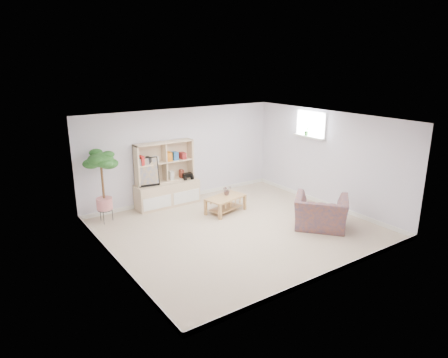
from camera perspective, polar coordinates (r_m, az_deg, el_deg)
floor at (r=8.82m, az=2.01°, el=-7.16°), size 5.50×5.00×0.01m
ceiling at (r=8.16m, az=2.18°, el=8.47°), size 5.50×5.00×0.01m
walls at (r=8.41m, az=2.09°, el=0.35°), size 5.51×5.01×2.40m
baseboard at (r=8.80m, az=2.01°, el=-6.86°), size 5.50×5.00×0.10m
window at (r=10.47m, az=12.35°, el=7.67°), size 0.10×0.98×0.68m
window_sill at (r=10.48m, az=12.02°, el=5.92°), size 0.14×1.00×0.04m
storage_unit at (r=10.08m, az=-8.19°, el=0.64°), size 1.63×0.55×1.63m
poster at (r=9.81m, az=-10.78°, el=1.00°), size 0.53×0.20×0.71m
toy_truck at (r=10.31m, az=-5.24°, el=0.46°), size 0.38×0.28×0.19m
coffee_table at (r=9.69m, az=0.22°, el=-3.66°), size 1.07×0.74×0.40m
table_plant at (r=9.72m, az=0.42°, el=-1.59°), size 0.22×0.19×0.25m
floor_tree at (r=9.31m, az=-16.90°, el=-1.07°), size 0.65×0.65×1.68m
armchair at (r=8.98m, az=13.68°, el=-4.37°), size 1.46×1.47×0.82m
sill_plant at (r=10.51m, az=11.71°, el=6.77°), size 0.17×0.16×0.25m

